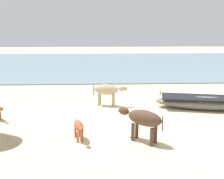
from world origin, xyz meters
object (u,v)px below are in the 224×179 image
object	(u,v)px
cow_adult_dark	(143,119)
cow_second_adult_dun	(107,90)
calf_near_rust	(79,127)
fishing_boat_2	(206,102)

from	to	relation	value
cow_adult_dark	cow_second_adult_dun	bearing A→B (deg)	-37.39
calf_near_rust	cow_second_adult_dun	world-z (taller)	cow_second_adult_dun
calf_near_rust	cow_second_adult_dun	bearing A→B (deg)	149.13
cow_adult_dark	calf_near_rust	xyz separation A→B (m)	(-2.10, 0.18, -0.31)
calf_near_rust	cow_second_adult_dun	distance (m)	4.03
cow_second_adult_dun	fishing_boat_2	bearing A→B (deg)	2.23
fishing_boat_2	cow_adult_dark	size ratio (longest dim) A/B	3.17
calf_near_rust	fishing_boat_2	bearing A→B (deg)	103.83
fishing_boat_2	cow_second_adult_dun	distance (m)	4.60
fishing_boat_2	cow_second_adult_dun	bearing A→B (deg)	2.08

